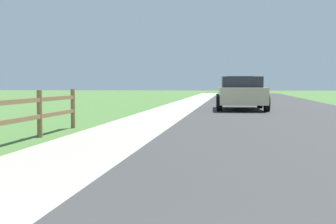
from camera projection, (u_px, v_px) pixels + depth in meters
name	position (u px, v px, depth m)	size (l,w,h in m)	color
ground_plane	(200.00, 106.00, 25.75)	(120.00, 120.00, 0.00)	#477035
road_asphalt	(267.00, 105.00, 27.29)	(7.00, 66.00, 0.01)	#373737
curb_concrete	(149.00, 104.00, 28.11)	(6.00, 66.00, 0.01)	#A3AC8F
grass_verge	(122.00, 104.00, 28.30)	(5.00, 66.00, 0.00)	#477035
parked_suv_beige	(241.00, 93.00, 22.11)	(2.28, 4.90, 1.44)	#C6B793
parked_car_white	(239.00, 89.00, 32.18)	(2.12, 4.41, 1.61)	white
parked_car_blue	(240.00, 88.00, 42.36)	(2.16, 4.84, 1.60)	navy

